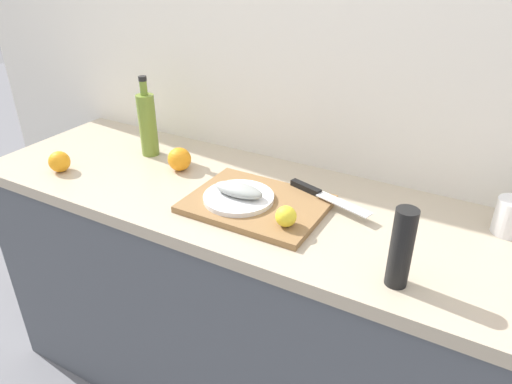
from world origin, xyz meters
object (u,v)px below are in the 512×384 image
(olive_oil_bottle, at_px, (148,123))
(coffee_mug_0, at_px, (512,217))
(chef_knife, at_px, (319,193))
(pepper_mill, at_px, (401,248))
(lemon_0, at_px, (286,216))
(orange_0, at_px, (59,162))
(white_plate, at_px, (239,197))
(cutting_board, at_px, (256,204))
(fish_fillet, at_px, (238,190))

(olive_oil_bottle, relative_size, coffee_mug_0, 2.32)
(chef_knife, distance_m, pepper_mill, 0.42)
(chef_knife, distance_m, lemon_0, 0.20)
(olive_oil_bottle, xyz_separation_m, orange_0, (-0.17, -0.27, -0.08))
(white_plate, height_order, coffee_mug_0, coffee_mug_0)
(lemon_0, distance_m, pepper_mill, 0.33)
(lemon_0, relative_size, coffee_mug_0, 0.47)
(cutting_board, relative_size, olive_oil_bottle, 1.38)
(cutting_board, relative_size, orange_0, 5.57)
(lemon_0, height_order, orange_0, lemon_0)
(cutting_board, distance_m, chef_knife, 0.19)
(cutting_board, relative_size, chef_knife, 1.41)
(olive_oil_bottle, bearing_deg, white_plate, -19.08)
(chef_knife, distance_m, olive_oil_bottle, 0.69)
(fish_fillet, height_order, orange_0, orange_0)
(pepper_mill, bearing_deg, coffee_mug_0, 59.99)
(white_plate, bearing_deg, coffee_mug_0, 18.04)
(white_plate, distance_m, coffee_mug_0, 0.76)
(orange_0, bearing_deg, olive_oil_bottle, 57.00)
(lemon_0, bearing_deg, orange_0, -177.37)
(lemon_0, xyz_separation_m, coffee_mug_0, (0.53, 0.29, 0.00))
(coffee_mug_0, bearing_deg, chef_knife, -169.70)
(lemon_0, distance_m, orange_0, 0.85)
(olive_oil_bottle, height_order, orange_0, olive_oil_bottle)
(fish_fillet, relative_size, lemon_0, 2.72)
(cutting_board, distance_m, white_plate, 0.06)
(coffee_mug_0, bearing_deg, cutting_board, -162.23)
(chef_knife, xyz_separation_m, pepper_mill, (0.31, -0.27, 0.07))
(orange_0, height_order, pepper_mill, pepper_mill)
(white_plate, bearing_deg, cutting_board, 21.70)
(chef_knife, relative_size, coffee_mug_0, 2.28)
(white_plate, height_order, lemon_0, lemon_0)
(cutting_board, bearing_deg, coffee_mug_0, 17.77)
(lemon_0, relative_size, pepper_mill, 0.29)
(fish_fillet, bearing_deg, white_plate, -90.00)
(orange_0, bearing_deg, pepper_mill, -1.60)
(orange_0, relative_size, pepper_mill, 0.36)
(coffee_mug_0, xyz_separation_m, pepper_mill, (-0.21, -0.37, 0.05))
(fish_fillet, distance_m, olive_oil_bottle, 0.52)
(lemon_0, bearing_deg, cutting_board, 150.03)
(chef_knife, relative_size, lemon_0, 4.88)
(white_plate, xyz_separation_m, lemon_0, (0.19, -0.06, 0.02))
(olive_oil_bottle, distance_m, pepper_mill, 1.04)
(white_plate, bearing_deg, fish_fillet, 90.00)
(white_plate, height_order, olive_oil_bottle, olive_oil_bottle)
(fish_fillet, relative_size, coffee_mug_0, 1.27)
(white_plate, height_order, chef_knife, chef_knife)
(orange_0, bearing_deg, chef_knife, 15.54)
(lemon_0, bearing_deg, white_plate, 162.15)
(fish_fillet, xyz_separation_m, pepper_mill, (0.51, -0.13, 0.05))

